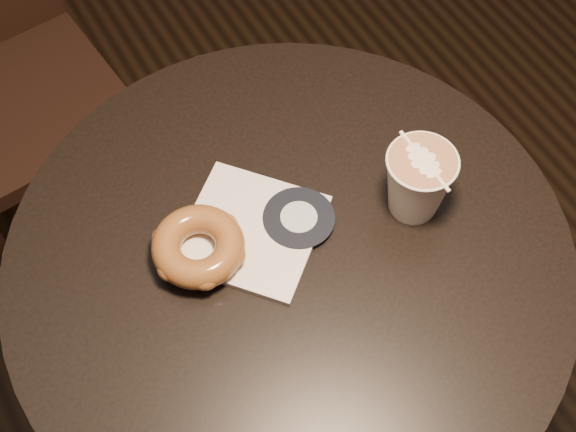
{
  "coord_description": "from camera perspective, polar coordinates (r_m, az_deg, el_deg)",
  "views": [
    {
      "loc": [
        -0.24,
        -0.41,
        1.6
      ],
      "look_at": [
        0.01,
        0.03,
        0.79
      ],
      "focal_mm": 50.0,
      "sensor_mm": 36.0,
      "label": 1
    }
  ],
  "objects": [
    {
      "name": "cafe_table",
      "position": [
        1.15,
        0.1,
        -7.55
      ],
      "size": [
        0.7,
        0.7,
        0.75
      ],
      "color": "black",
      "rests_on": "ground"
    },
    {
      "name": "doughnut",
      "position": [
        0.96,
        -6.41,
        -2.16
      ],
      "size": [
        0.11,
        0.11,
        0.04
      ],
      "primitive_type": "torus",
      "color": "brown",
      "rests_on": "pastry_bag"
    },
    {
      "name": "pastry_bag",
      "position": [
        0.99,
        -2.64,
        -1.03
      ],
      "size": [
        0.22,
        0.22,
        0.01
      ],
      "primitive_type": "cube",
      "rotation": [
        0.0,
        0.0,
        0.7
      ],
      "color": "silver",
      "rests_on": "cafe_table"
    },
    {
      "name": "latte_cup",
      "position": [
        0.98,
        9.19,
        2.32
      ],
      "size": [
        0.09,
        0.09,
        0.1
      ],
      "primitive_type": null,
      "color": "silver",
      "rests_on": "cafe_table"
    }
  ]
}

